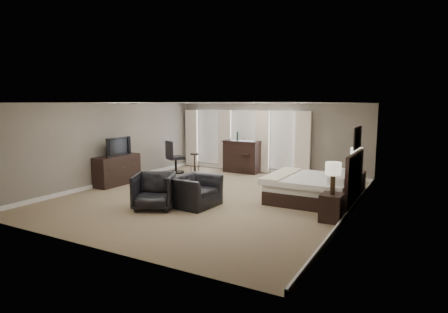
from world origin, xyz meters
The scene contains 16 objects.
room centered at (0.00, 0.00, 1.30)m, with size 7.60×8.60×2.64m.
window_bay centered at (-1.00, 4.11, 1.20)m, with size 5.25×0.20×2.30m.
bed centered at (2.58, 0.87, 0.69)m, with size 2.17×2.07×1.38m, color silver.
nightstand_near centered at (3.47, -0.58, 0.31)m, with size 0.46×0.56×0.61m, color black.
nightstand_far centered at (3.47, 2.32, 0.32)m, with size 0.48×0.59×0.64m, color black.
lamp_near centered at (3.47, -0.58, 0.97)m, with size 0.34×0.34×0.71m, color beige.
lamp_far centered at (3.47, 2.32, 0.99)m, with size 0.34×0.34×0.70m, color beige.
wall_art centered at (3.70, 0.87, 1.75)m, with size 0.04×0.96×0.56m, color slate.
dresser centered at (-3.45, -0.08, 0.47)m, with size 0.52×1.62×0.94m, color black.
tv centered at (-3.45, -0.08, 1.01)m, with size 1.02×0.59×0.13m, color black.
armchair_near centered at (0.12, -1.01, 0.51)m, with size 1.17×0.76×1.03m, color black.
armchair_far centered at (-0.60, -1.71, 0.49)m, with size 0.95×0.89×0.97m, color black.
bar_counter centered at (-0.89, 3.83, 0.61)m, with size 1.40×0.73×1.22m, color black.
bar_stool_left centered at (-2.58, 3.09, 0.35)m, with size 0.33×0.33×0.71m, color black.
bar_stool_right centered at (-0.59, 3.55, 0.38)m, with size 0.36×0.36×0.77m, color black.
desk_chair centered at (-3.00, 2.46, 0.61)m, with size 0.62×0.62×1.23m, color black.
Camera 1 is at (5.27, -8.76, 2.58)m, focal length 30.00 mm.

